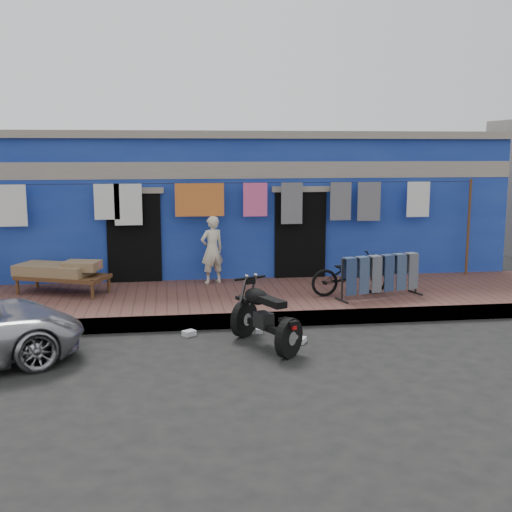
# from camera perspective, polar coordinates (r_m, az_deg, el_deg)

# --- Properties ---
(ground) EXTENTS (80.00, 80.00, 0.00)m
(ground) POSITION_cam_1_polar(r_m,az_deg,el_deg) (9.48, 1.69, -8.86)
(ground) COLOR black
(ground) RESTS_ON ground
(sidewalk) EXTENTS (28.00, 3.00, 0.25)m
(sidewalk) POSITION_cam_1_polar(r_m,az_deg,el_deg) (12.31, -0.64, -3.95)
(sidewalk) COLOR brown
(sidewalk) RESTS_ON ground
(curb) EXTENTS (28.00, 0.10, 0.25)m
(curb) POSITION_cam_1_polar(r_m,az_deg,el_deg) (10.91, 0.33, -5.70)
(curb) COLOR gray
(curb) RESTS_ON ground
(building) EXTENTS (12.20, 5.20, 3.36)m
(building) POSITION_cam_1_polar(r_m,az_deg,el_deg) (15.99, -2.48, 4.81)
(building) COLOR #163199
(building) RESTS_ON ground
(clothesline) EXTENTS (10.06, 0.06, 2.10)m
(clothesline) POSITION_cam_1_polar(r_m,az_deg,el_deg) (13.24, -2.26, 4.43)
(clothesline) COLOR brown
(clothesline) RESTS_ON sidewalk
(seated_person) EXTENTS (0.59, 0.51, 1.39)m
(seated_person) POSITION_cam_1_polar(r_m,az_deg,el_deg) (13.18, -3.93, 0.56)
(seated_person) COLOR beige
(seated_person) RESTS_ON sidewalk
(bicycle) EXTENTS (1.56, 0.68, 0.98)m
(bicycle) POSITION_cam_1_polar(r_m,az_deg,el_deg) (12.23, 8.35, -1.20)
(bicycle) COLOR black
(bicycle) RESTS_ON sidewalk
(motorcycle) EXTENTS (1.73, 1.98, 1.01)m
(motorcycle) POSITION_cam_1_polar(r_m,az_deg,el_deg) (9.76, 0.83, -5.21)
(motorcycle) COLOR black
(motorcycle) RESTS_ON ground
(charpoy) EXTENTS (2.39, 2.12, 0.60)m
(charpoy) POSITION_cam_1_polar(r_m,az_deg,el_deg) (12.82, -16.77, -1.87)
(charpoy) COLOR brown
(charpoy) RESTS_ON sidewalk
(jeans_rack) EXTENTS (1.89, 1.22, 0.82)m
(jeans_rack) POSITION_cam_1_polar(r_m,az_deg,el_deg) (12.13, 10.98, -1.73)
(jeans_rack) COLOR black
(jeans_rack) RESTS_ON sidewalk
(litter_a) EXTENTS (0.24, 0.23, 0.09)m
(litter_a) POSITION_cam_1_polar(r_m,az_deg,el_deg) (10.50, -5.97, -6.84)
(litter_a) COLOR silver
(litter_a) RESTS_ON ground
(litter_b) EXTENTS (0.14, 0.17, 0.08)m
(litter_b) POSITION_cam_1_polar(r_m,az_deg,el_deg) (10.60, 0.31, -6.66)
(litter_b) COLOR silver
(litter_b) RESTS_ON ground
(litter_c) EXTENTS (0.24, 0.26, 0.08)m
(litter_c) POSITION_cam_1_polar(r_m,az_deg,el_deg) (10.10, 3.91, -7.47)
(litter_c) COLOR silver
(litter_c) RESTS_ON ground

